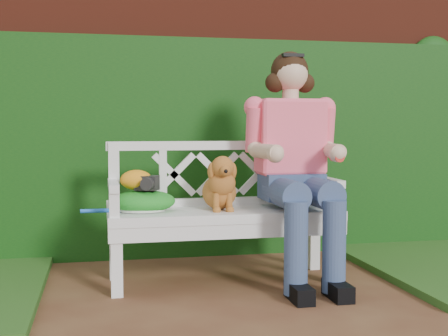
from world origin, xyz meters
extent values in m
plane|color=#522A1A|center=(0.00, 0.00, 0.00)|extent=(60.00, 60.00, 0.00)
cube|color=#5E2113|center=(0.00, 1.90, 1.10)|extent=(10.00, 0.30, 2.20)
cube|color=#17470F|center=(0.00, 1.68, 0.85)|extent=(10.00, 0.18, 1.70)
cube|color=black|center=(-0.46, 0.80, 0.66)|extent=(0.17, 0.15, 0.09)
ellipsoid|color=orange|center=(-0.52, 0.83, 0.68)|extent=(0.24, 0.20, 0.13)
camera|label=1|loc=(-0.76, -2.98, 1.02)|focal=48.00mm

